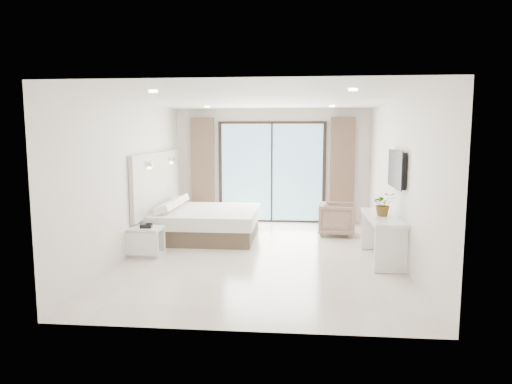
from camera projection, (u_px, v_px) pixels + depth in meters
ground at (262, 255)px, 8.02m from camera, size 6.20×6.20×0.00m
room_shell at (255, 162)px, 8.70m from camera, size 4.62×6.22×2.72m
bed at (205, 223)px, 9.37m from camera, size 2.08×1.98×0.72m
nightstand at (146, 242)px, 7.97m from camera, size 0.57×0.48×0.50m
phone at (146, 226)px, 7.89m from camera, size 0.21×0.17×0.06m
console_desk at (382, 228)px, 7.64m from camera, size 0.50×1.61×0.77m
plant at (383, 207)px, 7.57m from camera, size 0.41×0.44×0.31m
armchair at (337, 218)px, 9.56m from camera, size 0.74×0.78×0.75m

